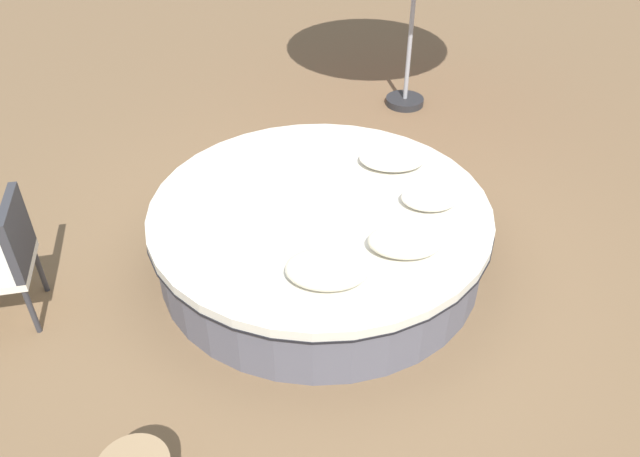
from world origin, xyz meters
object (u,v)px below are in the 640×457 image
at_px(round_bed, 320,233).
at_px(patio_chair, 6,255).
at_px(throw_pillow_2, 429,198).
at_px(throw_pillow_0, 327,269).
at_px(throw_pillow_1, 405,242).
at_px(throw_pillow_3, 392,158).

height_order(round_bed, patio_chair, patio_chair).
bearing_deg(throw_pillow_2, throw_pillow_0, -130.45).
height_order(round_bed, throw_pillow_2, throw_pillow_2).
relative_size(throw_pillow_0, patio_chair, 0.57).
height_order(throw_pillow_1, throw_pillow_3, throw_pillow_1).
distance_m(throw_pillow_1, throw_pillow_3, 1.14).
bearing_deg(throw_pillow_0, round_bed, 95.21).
bearing_deg(throw_pillow_1, round_bed, 138.95).
bearing_deg(throw_pillow_3, patio_chair, -154.84).
xyz_separation_m(throw_pillow_1, throw_pillow_3, (-0.03, 1.14, -0.02)).
bearing_deg(throw_pillow_2, patio_chair, -166.55).
bearing_deg(round_bed, patio_chair, -162.59).
bearing_deg(round_bed, throw_pillow_0, -84.79).
relative_size(throw_pillow_1, patio_chair, 0.53).
bearing_deg(patio_chair, round_bed, -86.57).
bearing_deg(throw_pillow_2, round_bed, -177.32).
relative_size(throw_pillow_0, throw_pillow_3, 1.02).
height_order(throw_pillow_2, throw_pillow_3, same).
bearing_deg(patio_chair, throw_pillow_0, -108.38).
distance_m(round_bed, patio_chair, 2.28).
xyz_separation_m(round_bed, throw_pillow_0, (0.08, -0.85, 0.37)).
bearing_deg(round_bed, throw_pillow_2, 2.68).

